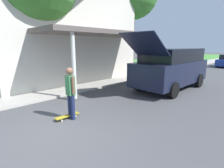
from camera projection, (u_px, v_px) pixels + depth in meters
name	position (u px, v px, depth m)	size (l,w,h in m)	color
ground_plane	(49.00, 133.00, 4.64)	(120.00, 120.00, 0.00)	#49494C
lawn	(75.00, 73.00, 14.30)	(10.00, 80.00, 0.08)	#478E38
sidewalk	(113.00, 80.00, 11.24)	(1.80, 80.00, 0.10)	#ADA89E
house	(48.00, 8.00, 12.27)	(11.32, 9.58, 9.16)	beige
suv_parked	(171.00, 67.00, 9.10)	(2.08, 5.55, 2.77)	black
skateboarder	(71.00, 91.00, 5.33)	(0.41, 0.21, 1.62)	#192347
skateboard	(67.00, 116.00, 5.52)	(0.22, 0.80, 0.10)	#A89323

